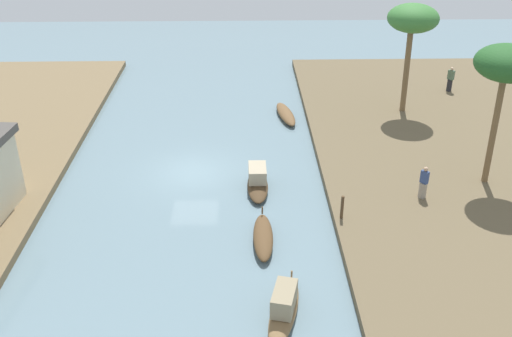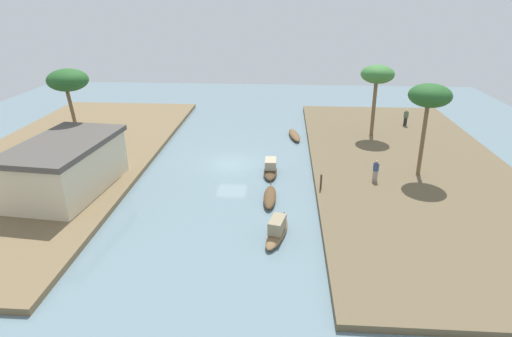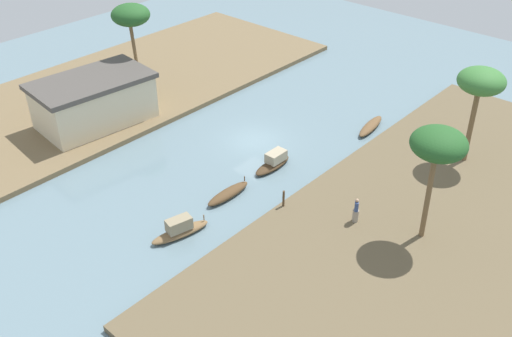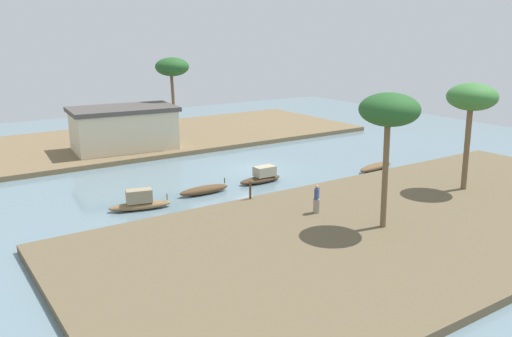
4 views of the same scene
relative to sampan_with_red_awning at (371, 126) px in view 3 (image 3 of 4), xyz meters
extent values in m
plane|color=slate|center=(-7.27, 5.41, -0.24)|extent=(65.78, 65.78, 0.00)
cube|color=brown|center=(-7.27, -9.23, -0.05)|extent=(36.50, 15.86, 0.39)
cube|color=brown|center=(-7.27, 20.05, -0.05)|extent=(36.50, 15.86, 0.39)
ellipsoid|color=brown|center=(0.00, 0.00, 0.00)|extent=(3.87, 1.46, 0.49)
ellipsoid|color=#47331E|center=(-9.20, 2.05, -0.03)|extent=(3.28, 1.04, 0.43)
cube|color=tan|center=(-8.83, 2.05, 0.53)|extent=(1.46, 0.88, 0.69)
ellipsoid|color=brown|center=(-13.68, 1.93, 0.02)|extent=(3.49, 0.89, 0.53)
cylinder|color=brown|center=(-12.15, 1.92, 0.41)|extent=(0.07, 0.07, 0.35)
ellipsoid|color=brown|center=(-18.27, 1.34, -0.02)|extent=(3.76, 1.76, 0.46)
cube|color=gray|center=(-18.30, 1.35, 0.60)|extent=(1.62, 1.08, 0.77)
cylinder|color=brown|center=(-16.71, 0.96, 0.37)|extent=(0.07, 0.07, 0.40)
cylinder|color=gray|center=(-10.72, -5.73, 0.54)|extent=(0.51, 0.51, 0.78)
cube|color=#33477A|center=(-10.72, -5.73, 1.24)|extent=(0.42, 0.38, 0.62)
sphere|color=tan|center=(-10.72, -5.73, 1.65)|extent=(0.21, 0.21, 0.21)
cylinder|color=#4C3823|center=(-12.44, -1.62, 0.70)|extent=(0.14, 0.14, 1.12)
cylinder|color=brown|center=(-9.25, -9.24, 2.89)|extent=(0.30, 0.42, 5.50)
ellipsoid|color=#235623|center=(-9.25, -9.24, 6.24)|extent=(3.01, 3.01, 1.66)
cylinder|color=brown|center=(0.09, -7.45, 2.79)|extent=(0.35, 0.45, 5.29)
ellipsoid|color=#387533|center=(0.09, -7.45, 6.04)|extent=(3.06, 3.06, 1.69)
cylinder|color=brown|center=(-8.22, 17.78, 3.16)|extent=(0.28, 0.71, 6.03)
ellipsoid|color=#235623|center=(-8.22, 17.78, 6.79)|extent=(3.08, 3.08, 1.69)
cube|color=beige|center=(-13.78, 15.96, 1.77)|extent=(8.60, 5.57, 3.24)
cube|color=#4C4742|center=(-13.78, 15.96, 3.57)|extent=(9.12, 5.91, 0.37)
camera|label=1|loc=(-34.07, 2.73, 14.23)|focal=40.42mm
camera|label=2|loc=(-39.12, 1.19, 12.98)|focal=29.05mm
camera|label=3|loc=(-34.49, -19.25, 21.47)|focal=40.20mm
camera|label=4|loc=(-28.96, -26.81, 9.99)|focal=36.79mm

